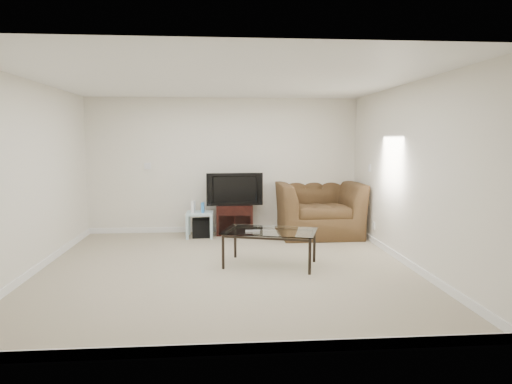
{
  "coord_description": "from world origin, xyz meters",
  "views": [
    {
      "loc": [
        -0.09,
        -6.03,
        1.74
      ],
      "look_at": [
        0.5,
        1.2,
        0.9
      ],
      "focal_mm": 32.0,
      "sensor_mm": 36.0,
      "label": 1
    }
  ],
  "objects": [
    {
      "name": "plate_right_outlet",
      "position": [
        2.49,
        1.3,
        0.3
      ],
      "size": [
        0.02,
        0.08,
        0.12
      ],
      "primitive_type": "cube",
      "color": "white",
      "rests_on": "wall_right"
    },
    {
      "name": "side_table",
      "position": [
        -0.44,
        2.05,
        0.22
      ],
      "size": [
        0.47,
        0.47,
        0.45
      ],
      "primitive_type": null,
      "rotation": [
        0.0,
        0.0,
        -0.02
      ],
      "color": "#AAC3CC",
      "rests_on": "floor"
    },
    {
      "name": "subwoofer",
      "position": [
        -0.41,
        2.07,
        0.16
      ],
      "size": [
        0.34,
        0.34,
        0.33
      ],
      "primitive_type": "cube",
      "rotation": [
        0.0,
        0.0,
        0.05
      ],
      "color": "black",
      "rests_on": "floor"
    },
    {
      "name": "ceiling",
      "position": [
        0.0,
        0.0,
        2.5
      ],
      "size": [
        5.0,
        5.0,
        0.0
      ],
      "primitive_type": "plane",
      "color": "white",
      "rests_on": "ground"
    },
    {
      "name": "plate_back",
      "position": [
        -1.4,
        2.49,
        1.25
      ],
      "size": [
        0.12,
        0.02,
        0.12
      ],
      "primitive_type": "cube",
      "color": "white",
      "rests_on": "wall_back"
    },
    {
      "name": "floor",
      "position": [
        0.0,
        0.0,
        0.0
      ],
      "size": [
        5.0,
        5.0,
        0.0
      ],
      "primitive_type": "plane",
      "color": "tan",
      "rests_on": "ground"
    },
    {
      "name": "wall_back",
      "position": [
        0.0,
        2.5,
        1.25
      ],
      "size": [
        5.0,
        0.02,
        2.5
      ],
      "primitive_type": "cube",
      "color": "silver",
      "rests_on": "ground"
    },
    {
      "name": "remote",
      "position": [
        0.36,
        0.04,
        0.5
      ],
      "size": [
        0.2,
        0.07,
        0.02
      ],
      "primitive_type": "cube",
      "rotation": [
        0.0,
        0.0,
        -0.07
      ],
      "color": "#B2B2B7",
      "rests_on": "coffee_table"
    },
    {
      "name": "game_console",
      "position": [
        -0.55,
        2.03,
        0.55
      ],
      "size": [
        0.07,
        0.15,
        0.2
      ],
      "primitive_type": "cube",
      "rotation": [
        0.0,
        0.0,
        -0.15
      ],
      "color": "white",
      "rests_on": "side_table"
    },
    {
      "name": "tv_stand",
      "position": [
        0.18,
        2.28,
        0.27
      ],
      "size": [
        0.66,
        0.46,
        0.55
      ],
      "primitive_type": null,
      "rotation": [
        0.0,
        0.0,
        0.0
      ],
      "color": "black",
      "rests_on": "floor"
    },
    {
      "name": "dvd_player",
      "position": [
        0.18,
        2.24,
        0.46
      ],
      "size": [
        0.34,
        0.24,
        0.05
      ],
      "primitive_type": "cube",
      "rotation": [
        0.0,
        0.0,
        0.0
      ],
      "color": "black",
      "rests_on": "tv_stand"
    },
    {
      "name": "plate_right_switch",
      "position": [
        2.49,
        1.6,
        1.25
      ],
      "size": [
        0.02,
        0.09,
        0.13
      ],
      "primitive_type": "cube",
      "color": "white",
      "rests_on": "wall_right"
    },
    {
      "name": "wall_left",
      "position": [
        -2.5,
        0.0,
        1.25
      ],
      "size": [
        0.02,
        5.0,
        2.5
      ],
      "primitive_type": "cube",
      "color": "silver",
      "rests_on": "ground"
    },
    {
      "name": "television",
      "position": [
        0.18,
        2.25,
        0.84
      ],
      "size": [
        0.96,
        0.25,
        0.59
      ],
      "primitive_type": "imported",
      "rotation": [
        0.0,
        0.0,
        0.06
      ],
      "color": "black",
      "rests_on": "tv_stand"
    },
    {
      "name": "recliner",
      "position": [
        1.71,
        2.05,
        0.65
      ],
      "size": [
        1.48,
        0.97,
        1.3
      ],
      "primitive_type": "imported",
      "rotation": [
        0.0,
        0.0,
        0.0
      ],
      "color": "#482E21",
      "rests_on": "floor"
    },
    {
      "name": "wall_right",
      "position": [
        2.5,
        0.0,
        1.25
      ],
      "size": [
        0.02,
        5.0,
        2.5
      ],
      "primitive_type": "cube",
      "color": "silver",
      "rests_on": "ground"
    },
    {
      "name": "coffee_table",
      "position": [
        0.61,
        0.11,
        0.25
      ],
      "size": [
        1.41,
        1.05,
        0.49
      ],
      "primitive_type": null,
      "rotation": [
        0.0,
        0.0,
        -0.3
      ],
      "color": "black",
      "rests_on": "floor"
    },
    {
      "name": "game_case",
      "position": [
        -0.38,
        2.03,
        0.54
      ],
      "size": [
        0.06,
        0.13,
        0.18
      ],
      "primitive_type": "cube",
      "rotation": [
        0.0,
        0.0,
        -0.09
      ],
      "color": "#337FCC",
      "rests_on": "side_table"
    }
  ]
}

